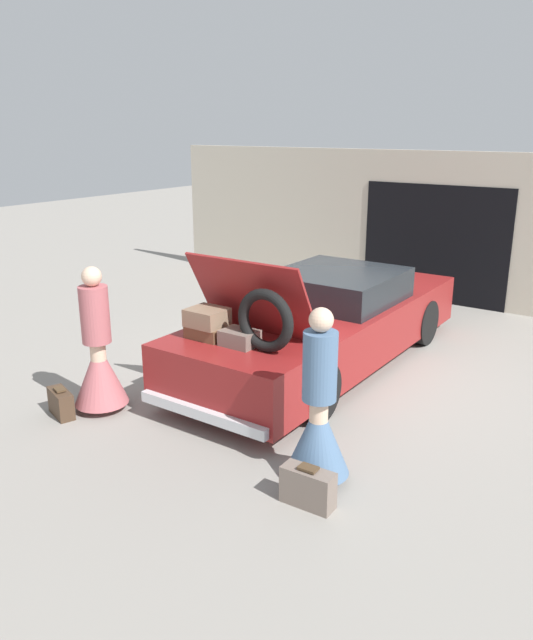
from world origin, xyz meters
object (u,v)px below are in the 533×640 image
Objects in this scene: car at (325,323)px; person_left at (99,360)px; suitcase_beside_right_person at (308,487)px; suitcase_beside_left_person at (61,403)px; person_right at (318,421)px.

person_left is at bearing -117.41° from car.
suitcase_beside_left_person is at bearing -178.26° from suitcase_beside_right_person.
suitcase_beside_right_person is (3.03, -0.30, -0.44)m from person_left.
person_left is 3.68× the size of suitcase_beside_left_person.
car reaches higher than suitcase_beside_right_person.
car is 3.13m from person_left.
suitcase_beside_right_person is at bearing 1.74° from suitcase_beside_left_person.
person_left is 2.89m from person_right.
person_right is (1.44, -2.66, 0.00)m from car.
person_left is 3.08m from suitcase_beside_right_person.
person_right reaches higher than suitcase_beside_left_person.
suitcase_beside_right_person is (3.28, 0.10, 0.02)m from suitcase_beside_left_person.
car is 11.31× the size of suitcase_beside_left_person.
suitcase_beside_left_person is (-1.69, -3.18, -0.45)m from car.
person_left is at bearing 102.78° from person_right.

